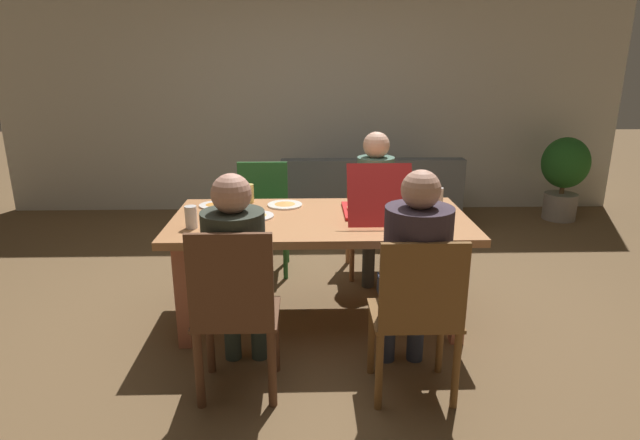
{
  "coord_description": "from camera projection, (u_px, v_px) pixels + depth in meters",
  "views": [
    {
      "loc": [
        -0.1,
        -3.39,
        1.77
      ],
      "look_at": [
        0.0,
        0.1,
        0.69
      ],
      "focal_mm": 29.69,
      "sensor_mm": 36.0,
      "label": 1
    }
  ],
  "objects": [
    {
      "name": "chair_1",
      "position": [
        373.0,
        213.0,
        4.51
      ],
      "size": [
        0.45,
        0.46,
        0.88
      ],
      "color": "#965F39",
      "rests_on": "ground"
    },
    {
      "name": "person_2",
      "position": [
        236.0,
        265.0,
        2.8
      ],
      "size": [
        0.33,
        0.52,
        1.22
      ],
      "color": "#34433D",
      "rests_on": "ground"
    },
    {
      "name": "chair_2",
      "position": [
        235.0,
        312.0,
        2.73
      ],
      "size": [
        0.44,
        0.39,
        0.97
      ],
      "color": "brown",
      "rests_on": "ground"
    },
    {
      "name": "ground_plane",
      "position": [
        320.0,
        317.0,
        3.77
      ],
      "size": [
        20.0,
        20.0,
        0.0
      ],
      "primitive_type": "plane",
      "color": "brown"
    },
    {
      "name": "plate_1",
      "position": [
        285.0,
        204.0,
        3.82
      ],
      "size": [
        0.25,
        0.25,
        0.03
      ],
      "color": "white",
      "rests_on": "dining_table"
    },
    {
      "name": "plate_0",
      "position": [
        255.0,
        215.0,
        3.55
      ],
      "size": [
        0.25,
        0.25,
        0.03
      ],
      "color": "white",
      "rests_on": "dining_table"
    },
    {
      "name": "drinking_glass_2",
      "position": [
        236.0,
        217.0,
        3.36
      ],
      "size": [
        0.07,
        0.07,
        0.11
      ],
      "primitive_type": "cylinder",
      "color": "#B54431",
      "rests_on": "dining_table"
    },
    {
      "name": "person_1",
      "position": [
        376.0,
        194.0,
        4.3
      ],
      "size": [
        0.3,
        0.51,
        1.2
      ],
      "color": "#383836",
      "rests_on": "ground"
    },
    {
      "name": "plate_2",
      "position": [
        214.0,
        205.0,
        3.81
      ],
      "size": [
        0.22,
        0.22,
        0.03
      ],
      "color": "white",
      "rests_on": "dining_table"
    },
    {
      "name": "couch",
      "position": [
        369.0,
        201.0,
        5.72
      ],
      "size": [
        1.86,
        0.8,
        0.79
      ],
      "color": "#4F5354",
      "rests_on": "ground"
    },
    {
      "name": "dining_table",
      "position": [
        320.0,
        229.0,
        3.57
      ],
      "size": [
        1.98,
        0.98,
        0.74
      ],
      "color": "#AE7144",
      "rests_on": "ground"
    },
    {
      "name": "chair_3",
      "position": [
        263.0,
        210.0,
        4.53
      ],
      "size": [
        0.45,
        0.43,
        0.91
      ],
      "color": "#29682F",
      "rests_on": "ground"
    },
    {
      "name": "pizza_box_0",
      "position": [
        375.0,
        207.0,
        3.59
      ],
      "size": [
        0.41,
        0.62,
        0.38
      ],
      "color": "red",
      "rests_on": "dining_table"
    },
    {
      "name": "potted_plant",
      "position": [
        564.0,
        172.0,
        5.88
      ],
      "size": [
        0.51,
        0.51,
        0.93
      ],
      "color": "gray",
      "rests_on": "ground"
    },
    {
      "name": "person_0",
      "position": [
        415.0,
        264.0,
        2.78
      ],
      "size": [
        0.35,
        0.53,
        1.24
      ],
      "color": "#2D3448",
      "rests_on": "ground"
    },
    {
      "name": "back_wall",
      "position": [
        313.0,
        84.0,
        6.08
      ],
      "size": [
        7.18,
        0.12,
        2.95
      ],
      "primitive_type": "cube",
      "color": "beige",
      "rests_on": "ground"
    },
    {
      "name": "drinking_glass_0",
      "position": [
        438.0,
        198.0,
        3.74
      ],
      "size": [
        0.08,
        0.08,
        0.15
      ],
      "primitive_type": "cylinder",
      "color": "silver",
      "rests_on": "dining_table"
    },
    {
      "name": "drinking_glass_3",
      "position": [
        249.0,
        194.0,
        3.88
      ],
      "size": [
        0.08,
        0.08,
        0.14
      ],
      "primitive_type": "cylinder",
      "color": "#E0C867",
      "rests_on": "dining_table"
    },
    {
      "name": "drinking_glass_1",
      "position": [
        191.0,
        217.0,
        3.3
      ],
      "size": [
        0.07,
        0.07,
        0.14
      ],
      "primitive_type": "cylinder",
      "color": "silver",
      "rests_on": "dining_table"
    },
    {
      "name": "chair_0",
      "position": [
        418.0,
        312.0,
        2.71
      ],
      "size": [
        0.46,
        0.39,
        0.93
      ],
      "color": "brown",
      "rests_on": "ground"
    }
  ]
}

